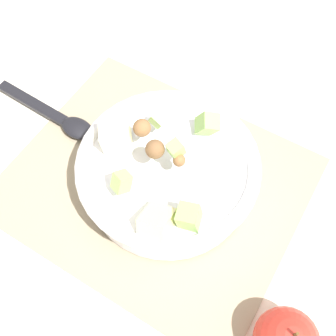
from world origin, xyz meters
TOP-DOWN VIEW (x-y plane):
  - ground_plane at (0.00, 0.00)m, footprint 2.40×2.40m
  - placemat at (0.00, 0.00)m, footprint 0.41×0.34m
  - salad_bowl at (-0.02, -0.01)m, footprint 0.25×0.25m
  - serving_spoon at (0.19, -0.02)m, footprint 0.19×0.04m

SIDE VIEW (x-z plane):
  - ground_plane at x=0.00m, z-range 0.00..0.00m
  - placemat at x=0.00m, z-range 0.00..0.01m
  - serving_spoon at x=0.19m, z-range 0.00..0.02m
  - salad_bowl at x=-0.02m, z-range -0.02..0.10m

